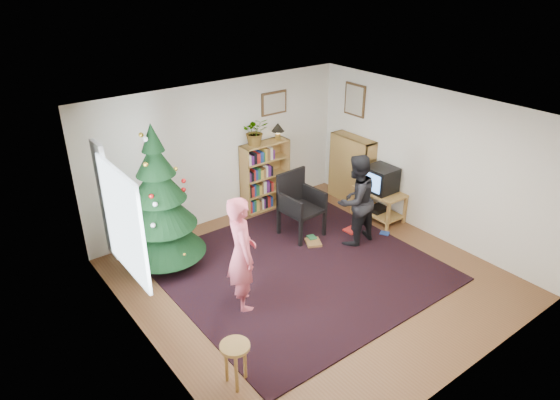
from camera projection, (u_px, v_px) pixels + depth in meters
floor at (312, 278)px, 7.47m from camera, size 5.00×5.00×0.00m
ceiling at (317, 116)px, 6.37m from camera, size 5.00×5.00×0.00m
wall_back at (221, 153)px, 8.70m from camera, size 5.00×0.02×2.50m
wall_front at (473, 289)px, 5.13m from camera, size 5.00×0.02×2.50m
wall_left at (144, 264)px, 5.56m from camera, size 0.02×5.00×2.50m
wall_right at (428, 163)px, 8.28m from camera, size 0.02×5.00×2.50m
rug at (299, 268)px, 7.68m from camera, size 3.80×3.60×0.02m
window_pane at (123, 223)px, 5.89m from camera, size 0.04×1.20×1.40m
curtain at (106, 201)px, 6.42m from camera, size 0.06×0.35×1.60m
picture_back at (274, 103)px, 9.01m from camera, size 0.55×0.03×0.42m
picture_right at (355, 100)px, 9.21m from camera, size 0.03×0.50×0.60m
christmas_tree at (160, 210)px, 7.38m from camera, size 1.26×1.26×2.29m
bookshelf_back at (265, 175)px, 9.30m from camera, size 0.95×0.30×1.30m
bookshelf_right at (352, 169)px, 9.58m from camera, size 0.30×0.95×1.30m
tv_stand at (379, 201)px, 9.06m from camera, size 0.51×0.92×0.55m
crt_tv at (381, 179)px, 8.86m from camera, size 0.48×0.51×0.45m
armchair at (297, 201)px, 8.44m from camera, size 0.65×0.65×1.12m
stool at (235, 354)px, 5.44m from camera, size 0.33×0.33×0.56m
person_standing at (242, 254)px, 6.55m from camera, size 0.55×0.69×1.64m
person_by_chair at (356, 200)px, 8.08m from camera, size 0.78×0.62×1.55m
potted_plant at (255, 131)px, 8.80m from camera, size 0.57×0.54×0.51m
table_lamp at (278, 128)px, 9.09m from camera, size 0.24×0.24×0.32m
floor_clutter at (346, 232)px, 8.64m from camera, size 1.52×0.80×0.08m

